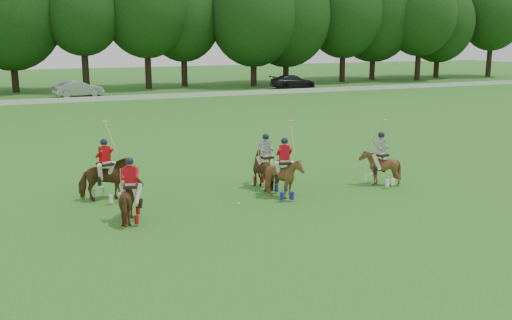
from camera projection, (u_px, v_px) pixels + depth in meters
name	position (u px, v px, depth m)	size (l,w,h in m)	color
ground	(253.00, 239.00, 16.92)	(180.00, 180.00, 0.00)	#256C1E
tree_line	(85.00, 11.00, 58.77)	(117.98, 14.32, 14.75)	black
boundary_rail	(99.00, 99.00, 51.31)	(120.00, 0.10, 0.44)	white
car_mid	(78.00, 89.00, 54.79)	(1.61, 4.61, 1.52)	#A6A6AB
car_right	(293.00, 82.00, 63.08)	(2.08, 5.12, 1.49)	black
polo_red_a	(131.00, 199.00, 18.36)	(1.10, 1.77, 2.12)	#432712
polo_red_b	(106.00, 179.00, 20.67)	(1.98, 1.87, 2.83)	#432712
polo_red_c	(284.00, 176.00, 21.05)	(1.54, 1.66, 2.80)	#432712
polo_stripe_a	(266.00, 169.00, 22.39)	(1.10, 1.81, 2.17)	#432712
polo_stripe_b	(380.00, 167.00, 22.78)	(1.53, 1.62, 2.71)	#432712
polo_ball	(239.00, 204.00, 20.31)	(0.09, 0.09, 0.09)	white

